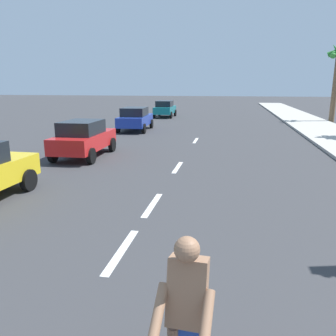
{
  "coord_description": "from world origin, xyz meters",
  "views": [
    {
      "loc": [
        1.92,
        3.06,
        3.03
      ],
      "look_at": [
        0.48,
        10.7,
        1.1
      ],
      "focal_mm": 35.86,
      "sensor_mm": 36.0,
      "label": 1
    }
  ],
  "objects": [
    {
      "name": "lane_stripe_2",
      "position": [
        0.0,
        8.53,
        0.0
      ],
      "size": [
        0.16,
        1.8,
        0.01
      ],
      "primitive_type": "cube",
      "color": "white",
      "rests_on": "ground"
    },
    {
      "name": "ground_plane",
      "position": [
        0.0,
        20.0,
        0.0
      ],
      "size": [
        160.0,
        160.0,
        0.0
      ],
      "primitive_type": "plane",
      "color": "#38383A"
    },
    {
      "name": "parked_car_teal",
      "position": [
        -4.43,
        35.16,
        0.83
      ],
      "size": [
        1.83,
        3.85,
        1.57
      ],
      "rotation": [
        0.0,
        0.0,
        0.01
      ],
      "color": "#14727A",
      "rests_on": "ground"
    },
    {
      "name": "parked_car_blue",
      "position": [
        -4.49,
        25.1,
        0.84
      ],
      "size": [
        2.09,
        4.17,
        1.57
      ],
      "rotation": [
        0.0,
        0.0,
        0.06
      ],
      "color": "#1E389E",
      "rests_on": "ground"
    },
    {
      "name": "lane_stripe_3",
      "position": [
        0.0,
        11.06,
        0.0
      ],
      "size": [
        0.16,
        1.8,
        0.01
      ],
      "primitive_type": "cube",
      "color": "white",
      "rests_on": "ground"
    },
    {
      "name": "parked_car_red",
      "position": [
        -4.27,
        16.39,
        0.83
      ],
      "size": [
        1.89,
        3.88,
        1.57
      ],
      "rotation": [
        0.0,
        0.0,
        0.03
      ],
      "color": "red",
      "rests_on": "ground"
    },
    {
      "name": "lane_stripe_5",
      "position": [
        0.0,
        21.64,
        0.0
      ],
      "size": [
        0.16,
        1.8,
        0.01
      ],
      "primitive_type": "cube",
      "color": "white",
      "rests_on": "ground"
    },
    {
      "name": "lane_stripe_4",
      "position": [
        0.0,
        15.22,
        0.0
      ],
      "size": [
        0.16,
        1.8,
        0.01
      ],
      "primitive_type": "cube",
      "color": "white",
      "rests_on": "ground"
    }
  ]
}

